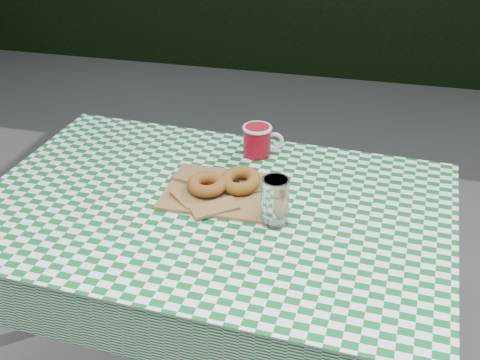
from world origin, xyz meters
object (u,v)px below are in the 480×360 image
Objects in this scene: table at (215,318)px; drinking_glass at (275,201)px; paper_bag at (222,191)px; coffee_mug at (257,141)px.

drinking_glass is (0.17, -0.04, 0.44)m from table.
table is 4.04× the size of paper_bag.
table is at bearing 166.50° from drinking_glass.
coffee_mug is at bearing 109.14° from drinking_glass.
coffee_mug is (0.05, 0.29, 0.43)m from table.
drinking_glass reaches higher than table.
paper_bag is 0.24m from coffee_mug.
coffee_mug is at bearing 79.70° from paper_bag.
paper_bag is 2.42× the size of drinking_glass.
drinking_glass reaches higher than paper_bag.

